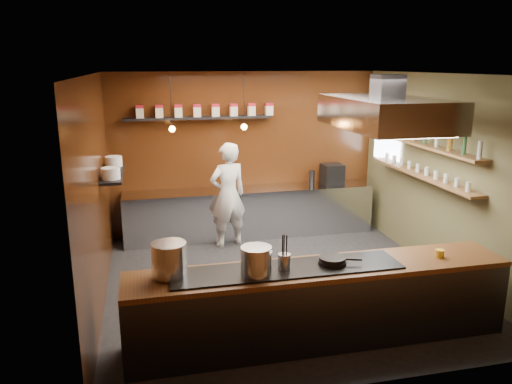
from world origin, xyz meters
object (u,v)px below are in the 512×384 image
object	(u,v)px
stockpot_small	(256,261)
chef	(228,195)
stockpot_large	(169,259)
espresso_machine	(332,174)
extractor_hood	(386,112)

from	to	relation	value
stockpot_small	chef	world-z (taller)	chef
stockpot_large	espresso_machine	xyz separation A→B (m)	(3.29, 3.72, -0.03)
stockpot_small	chef	xyz separation A→B (m)	(0.28, 3.44, -0.18)
stockpot_large	chef	distance (m)	3.47
stockpot_large	chef	bearing A→B (deg)	69.88
extractor_hood	espresso_machine	distance (m)	2.99
stockpot_large	espresso_machine	bearing A→B (deg)	48.46
stockpot_small	espresso_machine	world-z (taller)	espresso_machine
stockpot_large	stockpot_small	xyz separation A→B (m)	(0.91, -0.19, -0.03)
stockpot_small	chef	bearing A→B (deg)	85.27
stockpot_large	stockpot_small	world-z (taller)	stockpot_large
stockpot_large	espresso_machine	distance (m)	4.96
extractor_hood	chef	distance (m)	3.21
chef	espresso_machine	bearing A→B (deg)	175.79
extractor_hood	espresso_machine	world-z (taller)	extractor_hood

